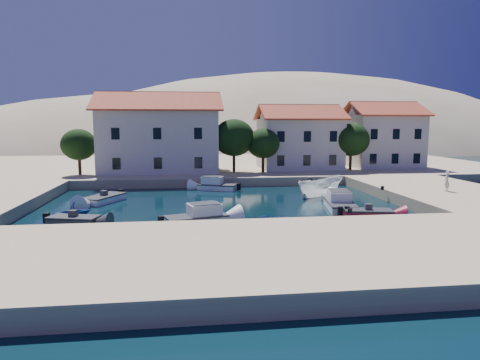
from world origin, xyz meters
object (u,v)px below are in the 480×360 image
(rowboat_south, at_px, (273,226))
(boat_east, at_px, (320,197))
(building_left, at_px, (159,131))
(building_mid, at_px, (299,136))
(building_right, at_px, (382,134))
(cabin_cruiser_east, at_px, (340,203))
(pedestrian, at_px, (447,181))
(cabin_cruiser_south, at_px, (196,217))

(rowboat_south, bearing_deg, boat_east, -33.15)
(building_left, bearing_deg, building_mid, 3.18)
(rowboat_south, bearing_deg, building_right, -37.82)
(cabin_cruiser_east, relative_size, pedestrian, 2.97)
(boat_east, xyz_separation_m, pedestrian, (10.09, -4.27, 1.90))
(building_mid, height_order, cabin_cruiser_south, building_mid)
(building_left, distance_m, cabin_cruiser_south, 25.79)
(rowboat_south, xyz_separation_m, boat_east, (6.82, 10.86, 0.00))
(cabin_cruiser_east, height_order, boat_east, cabin_cruiser_east)
(building_left, height_order, rowboat_south, building_left)
(cabin_cruiser_south, distance_m, pedestrian, 22.81)
(rowboat_south, height_order, cabin_cruiser_east, cabin_cruiser_east)
(boat_east, bearing_deg, rowboat_south, 122.71)
(pedestrian, bearing_deg, building_mid, -107.70)
(building_right, xyz_separation_m, cabin_cruiser_east, (-14.39, -23.09, -5.00))
(building_right, xyz_separation_m, rowboat_south, (-20.97, -28.04, -5.47))
(building_right, relative_size, pedestrian, 5.27)
(building_mid, xyz_separation_m, boat_east, (-2.16, -16.18, -5.22))
(cabin_cruiser_east, distance_m, boat_east, 5.93)
(building_right, bearing_deg, building_left, -176.19)
(cabin_cruiser_east, relative_size, boat_east, 1.00)
(rowboat_south, relative_size, boat_east, 0.84)
(building_mid, relative_size, cabin_cruiser_south, 2.29)
(cabin_cruiser_south, distance_m, rowboat_south, 5.34)
(boat_east, distance_m, pedestrian, 11.12)
(building_left, distance_m, boat_east, 22.73)
(building_right, distance_m, cabin_cruiser_east, 27.66)
(building_left, height_order, building_mid, building_left)
(building_left, xyz_separation_m, cabin_cruiser_south, (3.83, -24.91, -5.46))
(building_left, bearing_deg, rowboat_south, -70.88)
(building_right, relative_size, boat_east, 1.78)
(cabin_cruiser_south, bearing_deg, pedestrian, -3.11)
(building_left, bearing_deg, cabin_cruiser_east, -53.50)
(cabin_cruiser_south, height_order, rowboat_south, cabin_cruiser_south)
(building_left, relative_size, boat_east, 2.77)
(building_left, height_order, pedestrian, building_left)
(building_mid, height_order, boat_east, building_mid)
(pedestrian, bearing_deg, cabin_cruiser_east, -29.90)
(building_left, xyz_separation_m, building_mid, (18.00, 1.00, -0.71))
(building_mid, xyz_separation_m, building_right, (12.00, 1.00, 0.25))
(cabin_cruiser_south, bearing_deg, cabin_cruiser_east, 1.00)
(building_left, height_order, cabin_cruiser_east, building_left)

